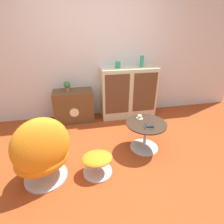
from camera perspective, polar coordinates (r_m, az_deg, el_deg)
name	(u,v)px	position (r m, az deg, el deg)	size (l,w,h in m)	color
ground_plane	(114,165)	(2.57, 0.62, -16.89)	(12.00, 12.00, 0.00)	#9E3D19
wall_back	(96,52)	(3.57, -5.25, 18.82)	(6.40, 0.06, 2.60)	silver
sideboard	(128,93)	(3.66, 5.34, 6.34)	(1.12, 0.41, 1.03)	beige
tv_console	(74,106)	(3.59, -12.30, 1.98)	(0.76, 0.42, 0.63)	brown
egg_chair	(42,153)	(2.24, -21.82, -12.32)	(0.84, 0.82, 0.91)	#B7B7BC
ottoman	(97,161)	(2.36, -4.87, -15.70)	(0.40, 0.39, 0.28)	#B7B7BC
coffee_table	(145,133)	(2.75, 10.84, -6.70)	(0.61, 0.61, 0.46)	#B7B7BC
vase_leftmost	(118,65)	(3.45, 1.91, 15.16)	(0.10, 0.10, 0.12)	#2D8E6B
vase_inner_left	(142,61)	(3.58, 9.68, 15.99)	(0.07, 0.07, 0.21)	#2D8E6B
potted_plant	(67,86)	(3.45, -14.44, 8.33)	(0.13, 0.13, 0.20)	#996B4C
teacup	(140,117)	(2.77, 9.00, -1.68)	(0.10, 0.10, 0.05)	silver
book_stack	(149,126)	(2.55, 11.99, -4.55)	(0.13, 0.10, 0.04)	beige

